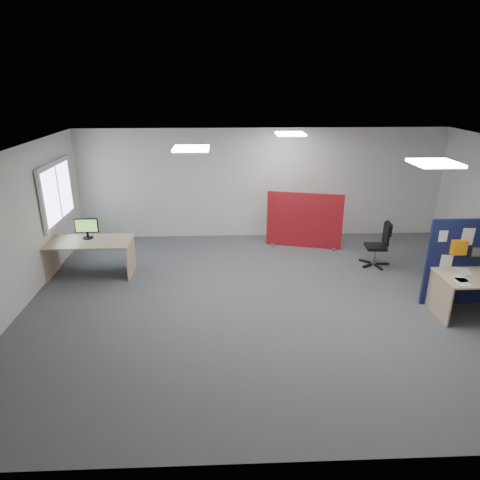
{
  "coord_description": "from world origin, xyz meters",
  "views": [
    {
      "loc": [
        -0.98,
        -6.85,
        3.77
      ],
      "look_at": [
        -0.67,
        0.5,
        1.0
      ],
      "focal_mm": 32.0,
      "sensor_mm": 36.0,
      "label": 1
    }
  ],
  "objects_px": {
    "navy_divider": "(480,262)",
    "monitor_second": "(87,227)",
    "red_divider": "(304,221)",
    "second_desk": "(90,248)",
    "office_chair": "(381,242)"
  },
  "relations": [
    {
      "from": "office_chair",
      "to": "navy_divider",
      "type": "bearing_deg",
      "value": -52.5
    },
    {
      "from": "office_chair",
      "to": "second_desk",
      "type": "bearing_deg",
      "value": -173.64
    },
    {
      "from": "monitor_second",
      "to": "second_desk",
      "type": "bearing_deg",
      "value": -65.09
    },
    {
      "from": "navy_divider",
      "to": "red_divider",
      "type": "distance_m",
      "value": 3.82
    },
    {
      "from": "navy_divider",
      "to": "monitor_second",
      "type": "relative_size",
      "value": 4.14
    },
    {
      "from": "navy_divider",
      "to": "monitor_second",
      "type": "xyz_separation_m",
      "value": [
        -7.2,
        1.68,
        0.16
      ]
    },
    {
      "from": "monitor_second",
      "to": "office_chair",
      "type": "bearing_deg",
      "value": -0.51
    },
    {
      "from": "red_divider",
      "to": "office_chair",
      "type": "distance_m",
      "value": 1.84
    },
    {
      "from": "monitor_second",
      "to": "office_chair",
      "type": "xyz_separation_m",
      "value": [
        6.1,
        0.04,
        -0.42
      ]
    },
    {
      "from": "second_desk",
      "to": "monitor_second",
      "type": "height_order",
      "value": "monitor_second"
    },
    {
      "from": "red_divider",
      "to": "monitor_second",
      "type": "bearing_deg",
      "value": -151.34
    },
    {
      "from": "second_desk",
      "to": "office_chair",
      "type": "xyz_separation_m",
      "value": [
        6.04,
        0.16,
        -0.01
      ]
    },
    {
      "from": "red_divider",
      "to": "second_desk",
      "type": "xyz_separation_m",
      "value": [
        -4.61,
        -1.31,
        -0.1
      ]
    },
    {
      "from": "red_divider",
      "to": "office_chair",
      "type": "height_order",
      "value": "red_divider"
    },
    {
      "from": "navy_divider",
      "to": "monitor_second",
      "type": "bearing_deg",
      "value": 166.91
    }
  ]
}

